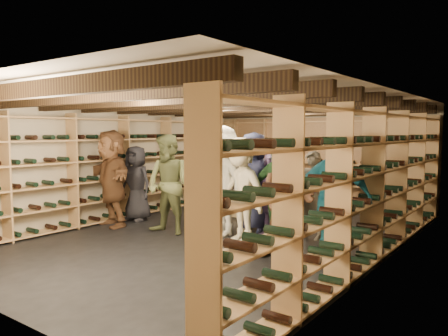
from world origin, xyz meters
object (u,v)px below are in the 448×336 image
object	(u,v)px
person_9	(221,181)
person_4	(333,199)
person_2	(169,184)
person_6	(254,182)
crate_stack_left	(243,201)
person_11	(276,191)
crate_stack_right	(311,203)
person_8	(286,202)
person_3	(241,190)
person_10	(276,193)
crate_loose	(253,217)
person_0	(136,183)
person_5	(112,178)
person_7	(313,195)

from	to	relation	value
person_9	person_4	bearing A→B (deg)	10.66
person_2	person_6	size ratio (longest dim) A/B	0.98
crate_stack_left	person_11	size ratio (longest dim) A/B	0.44
crate_stack_right	person_8	bearing A→B (deg)	-70.87
person_8	person_3	bearing A→B (deg)	137.18
person_10	person_6	bearing A→B (deg)	146.67
crate_loose	person_10	distance (m)	1.98
crate_stack_left	person_4	distance (m)	3.48
person_9	person_0	bearing A→B (deg)	-158.15
person_6	person_8	xyz separation A→B (m)	(1.34, -1.27, -0.08)
person_5	person_7	bearing A→B (deg)	36.51
person_3	person_4	xyz separation A→B (m)	(1.69, -0.26, 0.04)
person_9	person_8	bearing A→B (deg)	0.03
person_3	person_7	distance (m)	1.24
person_11	person_3	bearing A→B (deg)	-127.32
person_3	person_9	xyz separation A→B (m)	(-0.52, 0.17, 0.10)
crate_loose	person_4	distance (m)	3.09
person_9	person_11	world-z (taller)	person_9
person_5	person_6	xyz separation A→B (m)	(2.42, 1.26, -0.02)
person_3	person_10	bearing A→B (deg)	35.31
person_4	person_10	bearing A→B (deg)	145.30
person_10	person_11	world-z (taller)	person_10
person_11	person_4	bearing A→B (deg)	-47.37
crate_stack_left	person_11	bearing A→B (deg)	-37.62
crate_loose	person_6	size ratio (longest dim) A/B	0.28
crate_stack_right	person_11	bearing A→B (deg)	-80.98
crate_loose	person_6	bearing A→B (deg)	-56.75
person_5	person_6	world-z (taller)	person_5
person_7	person_4	bearing A→B (deg)	-48.26
person_6	person_11	distance (m)	0.56
person_7	person_10	xyz separation A→B (m)	(-0.31, -0.68, 0.08)
person_4	person_7	world-z (taller)	person_4
person_2	person_3	world-z (taller)	person_2
person_0	person_6	world-z (taller)	person_6
person_2	person_3	xyz separation A→B (m)	(1.32, 0.31, -0.02)
person_6	person_8	bearing A→B (deg)	-59.08
person_4	person_6	world-z (taller)	person_6
person_4	person_3	bearing A→B (deg)	158.28
crate_stack_right	crate_loose	size ratio (longest dim) A/B	1.06
person_9	person_11	bearing A→B (deg)	53.13
crate_stack_left	person_5	distance (m)	2.76
person_5	person_10	bearing A→B (deg)	27.42
person_3	person_6	size ratio (longest dim) A/B	0.95
person_0	person_3	xyz separation A→B (m)	(2.67, -0.16, 0.10)
person_5	person_7	distance (m)	3.79
crate_stack_right	person_10	distance (m)	2.81
crate_stack_left	person_0	xyz separation A→B (m)	(-1.56, -1.57, 0.42)
person_5	person_8	bearing A→B (deg)	15.83
person_3	person_11	bearing A→B (deg)	83.62
person_11	person_5	bearing A→B (deg)	-173.12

